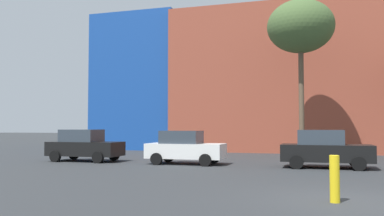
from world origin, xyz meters
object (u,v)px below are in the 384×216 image
at_px(parked_car_1, 185,147).
at_px(bare_tree_1, 301,27).
at_px(parked_car_0, 84,145).
at_px(parked_car_2, 325,149).
at_px(bollard_yellow_0, 335,179).

relative_size(parked_car_1, bare_tree_1, 0.41).
height_order(parked_car_0, parked_car_1, parked_car_0).
relative_size(parked_car_2, bare_tree_1, 0.42).
bearing_deg(parked_car_0, parked_car_2, 0.00).
xyz_separation_m(parked_car_0, bare_tree_1, (11.26, 5.32, 6.93)).
height_order(parked_car_0, bare_tree_1, bare_tree_1).
distance_m(parked_car_1, parked_car_2, 6.69).
height_order(parked_car_1, bare_tree_1, bare_tree_1).
relative_size(parked_car_0, parked_car_2, 1.00).
bearing_deg(bare_tree_1, parked_car_1, -136.09).
xyz_separation_m(parked_car_0, parked_car_2, (12.43, 0.00, 0.00)).
bearing_deg(parked_car_0, bare_tree_1, 25.29).
xyz_separation_m(parked_car_1, parked_car_2, (6.69, 0.00, 0.03)).
bearing_deg(bollard_yellow_0, parked_car_2, 90.31).
distance_m(parked_car_1, bollard_yellow_0, 11.06).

